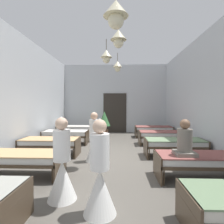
% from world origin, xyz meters
% --- Properties ---
extents(ground_plane, '(6.81, 10.91, 0.10)m').
position_xyz_m(ground_plane, '(0.00, 0.00, -0.05)').
color(ground_plane, '#59544C').
extents(room_shell, '(6.61, 10.51, 4.14)m').
position_xyz_m(room_shell, '(0.00, 1.29, 2.08)').
color(room_shell, silver).
rests_on(room_shell, ground).
extents(bed_left_row_1, '(1.90, 0.84, 0.57)m').
position_xyz_m(bed_left_row_1, '(-2.05, -1.78, 0.44)').
color(bed_left_row_1, '#473828').
rests_on(bed_left_row_1, ground).
extents(bed_right_row_1, '(1.90, 0.84, 0.57)m').
position_xyz_m(bed_right_row_1, '(2.05, -1.78, 0.44)').
color(bed_right_row_1, '#473828').
rests_on(bed_right_row_1, ground).
extents(bed_left_row_2, '(1.90, 0.84, 0.57)m').
position_xyz_m(bed_left_row_2, '(-2.05, 0.00, 0.44)').
color(bed_left_row_2, '#473828').
rests_on(bed_left_row_2, ground).
extents(bed_right_row_2, '(1.90, 0.84, 0.57)m').
position_xyz_m(bed_right_row_2, '(2.05, 0.00, 0.44)').
color(bed_right_row_2, '#473828').
rests_on(bed_right_row_2, ground).
extents(bed_left_row_3, '(1.90, 0.84, 0.57)m').
position_xyz_m(bed_left_row_3, '(-2.05, 1.78, 0.44)').
color(bed_left_row_3, '#473828').
rests_on(bed_left_row_3, ground).
extents(bed_right_row_3, '(1.90, 0.84, 0.57)m').
position_xyz_m(bed_right_row_3, '(2.05, 1.78, 0.44)').
color(bed_right_row_3, '#473828').
rests_on(bed_right_row_3, ground).
extents(bed_left_row_4, '(1.90, 0.84, 0.57)m').
position_xyz_m(bed_left_row_4, '(-2.05, 3.56, 0.44)').
color(bed_left_row_4, '#473828').
rests_on(bed_left_row_4, ground).
extents(bed_right_row_4, '(1.90, 0.84, 0.57)m').
position_xyz_m(bed_right_row_4, '(2.05, 3.56, 0.44)').
color(bed_right_row_4, '#473828').
rests_on(bed_right_row_4, ground).
extents(nurse_near_aisle, '(0.52, 0.52, 1.49)m').
position_xyz_m(nurse_near_aisle, '(-0.05, -3.16, 0.53)').
color(nurse_near_aisle, white).
rests_on(nurse_near_aisle, ground).
extents(nurse_mid_aisle, '(0.52, 0.52, 1.49)m').
position_xyz_m(nurse_mid_aisle, '(-0.77, -2.76, 0.53)').
color(nurse_mid_aisle, white).
rests_on(nurse_mid_aisle, ground).
extents(nurse_far_aisle, '(0.52, 0.52, 1.49)m').
position_xyz_m(nurse_far_aisle, '(-0.50, -0.56, 0.53)').
color(nurse_far_aisle, white).
rests_on(nurse_far_aisle, ground).
extents(patient_seated_primary, '(0.44, 0.44, 0.80)m').
position_xyz_m(patient_seated_primary, '(1.70, -1.86, 0.87)').
color(patient_seated_primary, slate).
rests_on(patient_seated_primary, bed_right_row_1).
extents(potted_plant, '(0.65, 0.65, 1.33)m').
position_xyz_m(potted_plant, '(-0.55, 3.95, 0.82)').
color(potted_plant, brown).
rests_on(potted_plant, ground).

